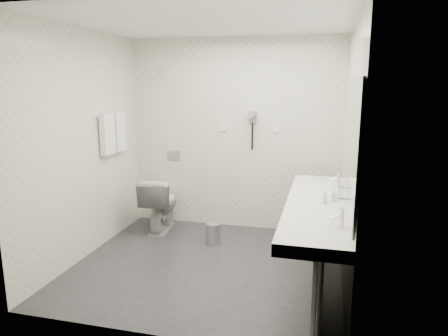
# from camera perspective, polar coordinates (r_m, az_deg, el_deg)

# --- Properties ---
(floor) EXTENTS (2.80, 2.80, 0.00)m
(floor) POSITION_cam_1_polar(r_m,az_deg,el_deg) (4.55, -2.35, -13.33)
(floor) COLOR #292A2E
(floor) RESTS_ON ground
(ceiling) EXTENTS (2.80, 2.80, 0.00)m
(ceiling) POSITION_cam_1_polar(r_m,az_deg,el_deg) (4.16, -2.66, 19.62)
(ceiling) COLOR white
(ceiling) RESTS_ON wall_back
(wall_back) EXTENTS (2.80, 0.00, 2.80)m
(wall_back) POSITION_cam_1_polar(r_m,az_deg,el_deg) (5.42, 1.42, 4.57)
(wall_back) COLOR silver
(wall_back) RESTS_ON floor
(wall_front) EXTENTS (2.80, 0.00, 2.80)m
(wall_front) POSITION_cam_1_polar(r_m,az_deg,el_deg) (2.98, -9.63, -1.65)
(wall_front) COLOR silver
(wall_front) RESTS_ON floor
(wall_left) EXTENTS (0.00, 2.60, 2.60)m
(wall_left) POSITION_cam_1_polar(r_m,az_deg,el_deg) (4.77, -18.88, 2.93)
(wall_left) COLOR silver
(wall_left) RESTS_ON floor
(wall_right) EXTENTS (0.00, 2.60, 2.60)m
(wall_right) POSITION_cam_1_polar(r_m,az_deg,el_deg) (4.01, 17.04, 1.48)
(wall_right) COLOR silver
(wall_right) RESTS_ON floor
(vanity_counter) EXTENTS (0.55, 2.20, 0.10)m
(vanity_counter) POSITION_cam_1_polar(r_m,az_deg,el_deg) (3.92, 12.74, -5.32)
(vanity_counter) COLOR white
(vanity_counter) RESTS_ON floor
(vanity_panel) EXTENTS (0.03, 2.15, 0.75)m
(vanity_panel) POSITION_cam_1_polar(r_m,az_deg,el_deg) (4.06, 12.83, -11.08)
(vanity_panel) COLOR #98958F
(vanity_panel) RESTS_ON floor
(vanity_post_near) EXTENTS (0.06, 0.06, 0.75)m
(vanity_post_near) POSITION_cam_1_polar(r_m,az_deg,el_deg) (3.13, 12.87, -18.44)
(vanity_post_near) COLOR silver
(vanity_post_near) RESTS_ON floor
(vanity_post_far) EXTENTS (0.06, 0.06, 0.75)m
(vanity_post_far) POSITION_cam_1_polar(r_m,az_deg,el_deg) (5.04, 13.49, -6.55)
(vanity_post_far) COLOR silver
(vanity_post_far) RESTS_ON floor
(mirror) EXTENTS (0.02, 2.20, 1.05)m
(mirror) POSITION_cam_1_polar(r_m,az_deg,el_deg) (3.79, 17.13, 3.94)
(mirror) COLOR #B2BCC6
(mirror) RESTS_ON wall_right
(basin_near) EXTENTS (0.40, 0.31, 0.05)m
(basin_near) POSITION_cam_1_polar(r_m,az_deg,el_deg) (3.29, 12.45, -8.01)
(basin_near) COLOR white
(basin_near) RESTS_ON vanity_counter
(basin_far) EXTENTS (0.40, 0.31, 0.05)m
(basin_far) POSITION_cam_1_polar(r_m,az_deg,el_deg) (4.53, 12.99, -2.52)
(basin_far) COLOR white
(basin_far) RESTS_ON vanity_counter
(faucet_near) EXTENTS (0.04, 0.04, 0.15)m
(faucet_near) POSITION_cam_1_polar(r_m,az_deg,el_deg) (3.26, 15.97, -6.69)
(faucet_near) COLOR silver
(faucet_near) RESTS_ON vanity_counter
(faucet_far) EXTENTS (0.04, 0.04, 0.15)m
(faucet_far) POSITION_cam_1_polar(r_m,az_deg,el_deg) (4.52, 15.52, -1.54)
(faucet_far) COLOR silver
(faucet_far) RESTS_ON vanity_counter
(soap_bottle_a) EXTENTS (0.05, 0.05, 0.11)m
(soap_bottle_a) POSITION_cam_1_polar(r_m,az_deg,el_deg) (3.96, 15.02, -3.67)
(soap_bottle_a) COLOR silver
(soap_bottle_a) RESTS_ON vanity_counter
(soap_bottle_c) EXTENTS (0.06, 0.06, 0.12)m
(soap_bottle_c) POSITION_cam_1_polar(r_m,az_deg,el_deg) (3.86, 13.84, -3.92)
(soap_bottle_c) COLOR silver
(soap_bottle_c) RESTS_ON vanity_counter
(glass_left) EXTENTS (0.07, 0.07, 0.11)m
(glass_left) POSITION_cam_1_polar(r_m,az_deg,el_deg) (4.06, 15.94, -3.37)
(glass_left) COLOR silver
(glass_left) RESTS_ON vanity_counter
(toilet) EXTENTS (0.47, 0.74, 0.72)m
(toilet) POSITION_cam_1_polar(r_m,az_deg,el_deg) (5.52, -8.85, -4.90)
(toilet) COLOR white
(toilet) RESTS_ON floor
(flush_plate) EXTENTS (0.18, 0.02, 0.12)m
(flush_plate) POSITION_cam_1_polar(r_m,az_deg,el_deg) (5.70, -6.99, 1.79)
(flush_plate) COLOR #B2B5BA
(flush_plate) RESTS_ON wall_back
(pedal_bin) EXTENTS (0.21, 0.21, 0.25)m
(pedal_bin) POSITION_cam_1_polar(r_m,az_deg,el_deg) (5.05, -1.50, -9.19)
(pedal_bin) COLOR #B2B5BA
(pedal_bin) RESTS_ON floor
(bin_lid) EXTENTS (0.18, 0.18, 0.02)m
(bin_lid) POSITION_cam_1_polar(r_m,az_deg,el_deg) (5.01, -1.51, -7.79)
(bin_lid) COLOR #B2B5BA
(bin_lid) RESTS_ON pedal_bin
(towel_rail) EXTENTS (0.02, 0.62, 0.02)m
(towel_rail) POSITION_cam_1_polar(r_m,az_deg,el_deg) (5.18, -15.33, 7.15)
(towel_rail) COLOR silver
(towel_rail) RESTS_ON wall_left
(towel_near) EXTENTS (0.07, 0.24, 0.48)m
(towel_near) POSITION_cam_1_polar(r_m,az_deg,el_deg) (5.07, -15.87, 4.53)
(towel_near) COLOR white
(towel_near) RESTS_ON towel_rail
(towel_far) EXTENTS (0.07, 0.24, 0.48)m
(towel_far) POSITION_cam_1_polar(r_m,az_deg,el_deg) (5.31, -14.37, 4.92)
(towel_far) COLOR white
(towel_far) RESTS_ON towel_rail
(dryer_cradle) EXTENTS (0.10, 0.04, 0.14)m
(dryer_cradle) POSITION_cam_1_polar(r_m,az_deg,el_deg) (5.32, 4.02, 7.11)
(dryer_cradle) COLOR gray
(dryer_cradle) RESTS_ON wall_back
(dryer_barrel) EXTENTS (0.08, 0.14, 0.08)m
(dryer_barrel) POSITION_cam_1_polar(r_m,az_deg,el_deg) (5.25, 3.88, 7.38)
(dryer_barrel) COLOR gray
(dryer_barrel) RESTS_ON dryer_cradle
(dryer_cord) EXTENTS (0.02, 0.02, 0.35)m
(dryer_cord) POSITION_cam_1_polar(r_m,az_deg,el_deg) (5.33, 3.95, 4.42)
(dryer_cord) COLOR black
(dryer_cord) RESTS_ON dryer_cradle
(switch_plate_a) EXTENTS (0.09, 0.02, 0.09)m
(switch_plate_a) POSITION_cam_1_polar(r_m,az_deg,el_deg) (5.43, -0.15, 5.65)
(switch_plate_a) COLOR white
(switch_plate_a) RESTS_ON wall_back
(switch_plate_b) EXTENTS (0.09, 0.02, 0.09)m
(switch_plate_b) POSITION_cam_1_polar(r_m,az_deg,el_deg) (5.31, 7.23, 5.41)
(switch_plate_b) COLOR white
(switch_plate_b) RESTS_ON wall_back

